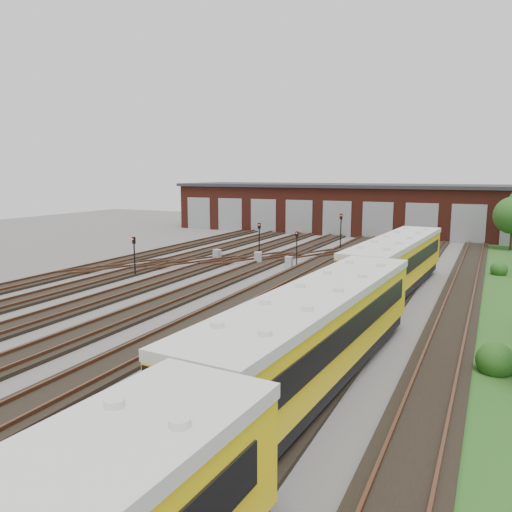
% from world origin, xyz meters
% --- Properties ---
extents(ground, '(120.00, 120.00, 0.00)m').
position_xyz_m(ground, '(0.00, 0.00, 0.00)').
color(ground, '#4B4845').
rests_on(ground, ground).
extents(track_network, '(30.40, 70.00, 0.33)m').
position_xyz_m(track_network, '(-0.17, 0.59, 0.11)').
color(track_network, black).
rests_on(track_network, ground).
extents(maintenance_shed, '(51.00, 12.50, 6.35)m').
position_xyz_m(maintenance_shed, '(-0.01, 39.97, 3.20)').
color(maintenance_shed, '#571F15').
rests_on(maintenance_shed, ground).
extents(metro_train, '(3.83, 48.02, 3.28)m').
position_xyz_m(metro_train, '(10.00, -8.85, 2.01)').
color(metro_train, black).
rests_on(metro_train, ground).
extents(signal_mast_0, '(0.30, 0.29, 3.20)m').
position_xyz_m(signal_mast_0, '(-4.11, 15.97, 2.06)').
color(signal_mast_0, black).
rests_on(signal_mast_0, ground).
extents(signal_mast_1, '(0.30, 0.29, 3.03)m').
position_xyz_m(signal_mast_1, '(-8.90, 3.89, 1.96)').
color(signal_mast_1, black).
rests_on(signal_mast_1, ground).
extents(signal_mast_2, '(0.31, 0.29, 3.68)m').
position_xyz_m(signal_mast_2, '(1.43, 23.84, 2.35)').
color(signal_mast_2, black).
rests_on(signal_mast_2, ground).
extents(signal_mast_3, '(0.24, 0.23, 2.86)m').
position_xyz_m(signal_mast_3, '(0.45, 13.84, 1.83)').
color(signal_mast_3, black).
rests_on(signal_mast_3, ground).
extents(relay_cabinet_0, '(0.70, 0.61, 1.03)m').
position_xyz_m(relay_cabinet_0, '(-6.67, 12.52, 0.51)').
color(relay_cabinet_0, '#9C9FA0').
rests_on(relay_cabinet_0, ground).
extents(relay_cabinet_1, '(0.76, 0.69, 1.05)m').
position_xyz_m(relay_cabinet_1, '(-2.68, 12.71, 0.52)').
color(relay_cabinet_1, '#9C9FA0').
rests_on(relay_cabinet_1, ground).
extents(relay_cabinet_2, '(0.60, 0.52, 0.94)m').
position_xyz_m(relay_cabinet_2, '(0.40, 12.19, 0.47)').
color(relay_cabinet_2, '#9C9FA0').
rests_on(relay_cabinet_2, ground).
extents(relay_cabinet_3, '(0.72, 0.66, 0.98)m').
position_xyz_m(relay_cabinet_3, '(5.01, 28.57, 0.49)').
color(relay_cabinet_3, '#9C9FA0').
rests_on(relay_cabinet_3, ground).
extents(relay_cabinet_4, '(0.63, 0.54, 1.00)m').
position_xyz_m(relay_cabinet_4, '(7.85, 4.06, 0.50)').
color(relay_cabinet_4, '#9C9FA0').
rests_on(relay_cabinet_4, ground).
extents(bush_0, '(1.47, 1.47, 1.47)m').
position_xyz_m(bush_0, '(16.00, -4.92, 0.73)').
color(bush_0, '#1A4914').
rests_on(bush_0, ground).
extents(bush_1, '(1.27, 1.27, 1.27)m').
position_xyz_m(bush_1, '(16.17, 16.33, 0.63)').
color(bush_1, '#1A4914').
rests_on(bush_1, ground).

